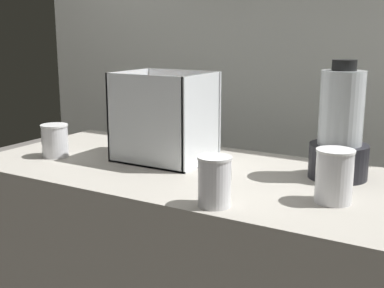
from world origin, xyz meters
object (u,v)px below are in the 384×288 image
blender_pitcher (340,132)px  juice_cup_beet_far_left (55,142)px  juice_cup_mango_middle (334,178)px  carrot_display_bin (165,133)px  juice_cup_pomegranate_left (215,184)px

blender_pitcher → juice_cup_beet_far_left: (-0.89, -0.23, -0.08)m
juice_cup_beet_far_left → juice_cup_mango_middle: (0.94, 0.01, 0.01)m
carrot_display_bin → blender_pitcher: blender_pitcher is taller
blender_pitcher → juice_cup_beet_far_left: 0.93m
carrot_display_bin → juice_cup_pomegranate_left: bearing=-42.1°
carrot_display_bin → juice_cup_beet_far_left: (-0.35, -0.16, -0.04)m
juice_cup_beet_far_left → juice_cup_pomegranate_left: size_ratio=0.89×
carrot_display_bin → juice_cup_pomegranate_left: carrot_display_bin is taller
carrot_display_bin → blender_pitcher: 0.55m
blender_pitcher → juice_cup_pomegranate_left: (-0.20, -0.39, -0.08)m
blender_pitcher → juice_cup_mango_middle: blender_pitcher is taller
blender_pitcher → juice_cup_mango_middle: size_ratio=2.51×
juice_cup_beet_far_left → juice_cup_pomegranate_left: bearing=-13.2°
carrot_display_bin → blender_pitcher: bearing=7.9°
carrot_display_bin → juice_cup_mango_middle: 0.61m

